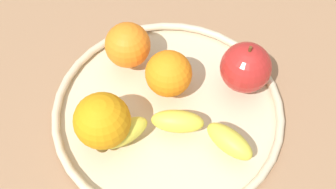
{
  "coord_description": "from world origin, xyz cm",
  "views": [
    {
      "loc": [
        -11.05,
        31.86,
        54.51
      ],
      "look_at": [
        0.0,
        0.0,
        4.8
      ],
      "focal_mm": 45.82,
      "sensor_mm": 36.0,
      "label": 1
    }
  ],
  "objects_px": {
    "apple": "(246,68)",
    "banana": "(173,132)",
    "fruit_bowl": "(168,109)",
    "orange_center": "(128,45)",
    "orange_front_right": "(102,121)",
    "orange_front_left": "(169,74)"
  },
  "relations": [
    {
      "from": "orange_center",
      "to": "orange_front_right",
      "type": "distance_m",
      "value": 0.14
    },
    {
      "from": "orange_front_left",
      "to": "orange_front_right",
      "type": "height_order",
      "value": "orange_front_right"
    },
    {
      "from": "banana",
      "to": "orange_front_right",
      "type": "height_order",
      "value": "orange_front_right"
    },
    {
      "from": "apple",
      "to": "orange_center",
      "type": "relative_size",
      "value": 1.19
    },
    {
      "from": "orange_front_right",
      "to": "orange_center",
      "type": "bearing_deg",
      "value": -81.95
    },
    {
      "from": "orange_front_left",
      "to": "fruit_bowl",
      "type": "bearing_deg",
      "value": 107.63
    },
    {
      "from": "banana",
      "to": "apple",
      "type": "relative_size",
      "value": 2.6
    },
    {
      "from": "apple",
      "to": "orange_front_right",
      "type": "bearing_deg",
      "value": 43.41
    },
    {
      "from": "banana",
      "to": "apple",
      "type": "height_order",
      "value": "apple"
    },
    {
      "from": "fruit_bowl",
      "to": "orange_front_left",
      "type": "bearing_deg",
      "value": -72.37
    },
    {
      "from": "fruit_bowl",
      "to": "orange_front_left",
      "type": "distance_m",
      "value": 0.05
    },
    {
      "from": "orange_center",
      "to": "orange_front_left",
      "type": "bearing_deg",
      "value": 158.33
    },
    {
      "from": "apple",
      "to": "banana",
      "type": "bearing_deg",
      "value": 61.22
    },
    {
      "from": "fruit_bowl",
      "to": "apple",
      "type": "height_order",
      "value": "apple"
    },
    {
      "from": "orange_front_right",
      "to": "banana",
      "type": "bearing_deg",
      "value": -163.7
    },
    {
      "from": "fruit_bowl",
      "to": "orange_center",
      "type": "relative_size",
      "value": 4.9
    },
    {
      "from": "apple",
      "to": "orange_front_left",
      "type": "bearing_deg",
      "value": 23.52
    },
    {
      "from": "fruit_bowl",
      "to": "orange_front_right",
      "type": "xyz_separation_m",
      "value": [
        0.07,
        0.07,
        0.05
      ]
    },
    {
      "from": "fruit_bowl",
      "to": "banana",
      "type": "bearing_deg",
      "value": 117.2
    },
    {
      "from": "apple",
      "to": "orange_front_right",
      "type": "distance_m",
      "value": 0.22
    },
    {
      "from": "orange_front_left",
      "to": "orange_front_right",
      "type": "relative_size",
      "value": 0.89
    },
    {
      "from": "orange_center",
      "to": "orange_front_right",
      "type": "relative_size",
      "value": 0.9
    }
  ]
}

